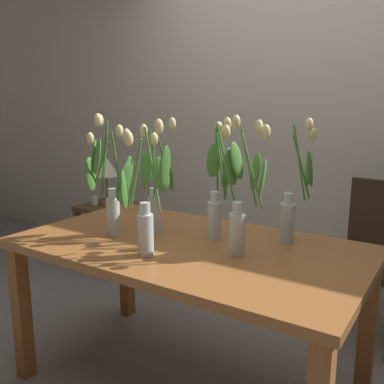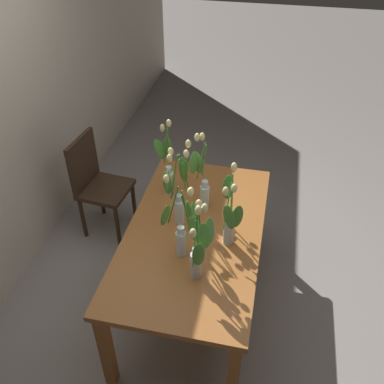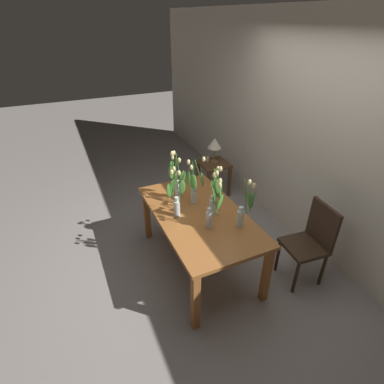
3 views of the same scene
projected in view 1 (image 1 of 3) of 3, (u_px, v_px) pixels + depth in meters
ground_plane at (188, 384)px, 2.11m from camera, size 18.00×18.00×0.00m
room_wall_rear at (302, 107)px, 3.07m from camera, size 9.00×0.10×2.70m
dining_table at (188, 261)px, 1.98m from camera, size 1.60×0.90×0.74m
tulip_vase_0 at (294, 202)px, 1.94m from camera, size 0.14×0.17×0.57m
tulip_vase_1 at (108, 187)px, 2.03m from camera, size 0.24×0.19×0.59m
tulip_vase_2 at (142, 207)px, 1.76m from camera, size 0.24×0.16×0.57m
tulip_vase_3 at (244, 211)px, 1.77m from camera, size 0.15×0.16×0.57m
tulip_vase_4 at (156, 193)px, 2.06m from camera, size 0.16×0.24×0.57m
tulip_vase_5 at (220, 188)px, 1.97m from camera, size 0.24×0.18×0.58m
dining_chair at (376, 251)px, 2.48m from camera, size 0.44×0.44×0.93m
side_table at (110, 219)px, 3.54m from camera, size 0.44×0.44×0.55m
table_lamp at (106, 168)px, 3.50m from camera, size 0.22×0.22×0.40m
pillar_candle at (95, 200)px, 3.52m from camera, size 0.06×0.06×0.07m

